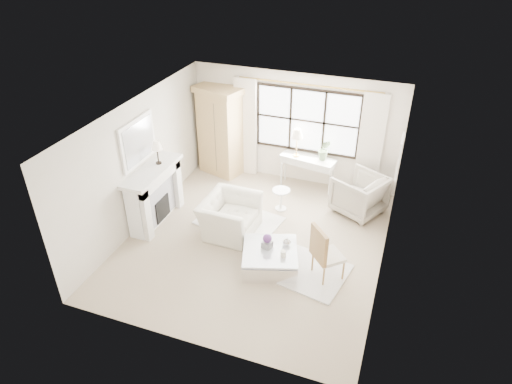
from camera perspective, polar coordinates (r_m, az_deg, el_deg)
floor at (r=9.34m, az=-0.15°, el=-6.17°), size 5.50×5.50×0.00m
ceiling at (r=7.97m, az=-0.18°, el=9.34°), size 5.50×5.50×0.00m
wall_back at (r=10.92m, az=4.83°, el=7.91°), size 5.00×0.00×5.00m
wall_front at (r=6.56m, az=-8.57°, el=-10.64°), size 5.00×0.00×5.00m
wall_left at (r=9.62m, az=-14.32°, el=3.53°), size 0.00×5.50×5.50m
wall_right at (r=8.20m, az=16.50°, el=-2.11°), size 0.00×5.50×5.50m
window_pane at (r=10.74m, az=6.42°, el=8.85°), size 2.40×0.02×1.50m
window_frame at (r=10.73m, az=6.41°, el=8.83°), size 2.50×0.04×1.50m
curtain_rod at (r=10.38m, az=6.63°, el=13.16°), size 3.30×0.04×0.04m
curtain_left at (r=11.22m, az=-1.29°, el=8.04°), size 0.55×0.10×2.47m
curtain_right at (r=10.61m, az=14.09°, el=5.59°), size 0.55×0.10×2.47m
fireplace at (r=9.85m, az=-12.69°, el=-0.27°), size 0.58×1.66×1.26m
mirror_frame at (r=9.39m, az=-14.56°, el=6.14°), size 0.05×1.15×0.95m
mirror_glass at (r=9.37m, az=-14.41°, el=6.11°), size 0.02×1.00×0.80m
art_frame at (r=9.59m, az=17.51°, el=4.27°), size 0.04×0.62×0.82m
art_canvas at (r=9.59m, az=17.39°, el=4.29°), size 0.01×0.52×0.72m
mantel_lamp at (r=9.53m, az=-12.32°, el=5.59°), size 0.22×0.22×0.51m
armoire at (r=11.34m, az=-4.49°, el=7.68°), size 1.28×1.00×2.24m
console_table at (r=10.99m, az=6.41°, el=2.46°), size 1.36×0.66×0.80m
console_lamp at (r=10.61m, az=5.17°, el=7.19°), size 0.28×0.28×0.69m
orchid_plant at (r=10.64m, az=8.54°, el=5.24°), size 0.31×0.26×0.52m
side_table at (r=10.13m, az=3.15°, el=-0.59°), size 0.40×0.40×0.51m
rug_left at (r=9.90m, az=-2.11°, el=-3.59°), size 1.87×1.47×0.03m
rug_right at (r=8.70m, az=5.84°, el=-9.59°), size 1.79×1.48×0.03m
club_armchair at (r=9.41m, az=-3.32°, el=-3.00°), size 1.07×1.22×0.77m
wingback_chair at (r=10.23m, az=12.77°, el=-0.28°), size 1.32×1.30×0.90m
french_chair at (r=8.44m, az=8.84°, el=-8.75°), size 0.68×0.68×1.08m
coffee_table at (r=8.64m, az=1.75°, el=-8.29°), size 1.26×1.26×0.38m
planter_box at (r=8.54m, az=1.40°, el=-6.61°), size 0.21×0.21×0.13m
planter_flowers at (r=8.45m, az=1.41°, el=-5.82°), size 0.17×0.17×0.17m
pillar_candle at (r=8.35m, az=3.42°, el=-7.73°), size 0.10×0.10×0.12m
coffee_vase at (r=8.60m, az=3.87°, el=-6.18°), size 0.18×0.18×0.17m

